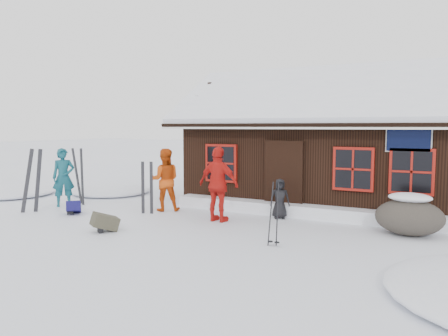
{
  "coord_description": "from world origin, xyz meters",
  "views": [
    {
      "loc": [
        5.11,
        -9.09,
        2.45
      ],
      "look_at": [
        -0.55,
        1.58,
        1.3
      ],
      "focal_mm": 35.0,
      "sensor_mm": 36.0,
      "label": 1
    }
  ],
  "objects_px": {
    "boulder": "(409,216)",
    "backpack_olive": "(105,225)",
    "skier_teal": "(64,177)",
    "skier_crouched": "(280,199)",
    "skier_orange_left": "(165,180)",
    "ski_poles": "(274,215)",
    "ski_pair_left": "(33,181)",
    "backpack_blue": "(74,209)",
    "skier_orange_right": "(219,184)"
  },
  "relations": [
    {
      "from": "ski_pair_left",
      "to": "backpack_blue",
      "type": "bearing_deg",
      "value": -10.02
    },
    {
      "from": "skier_teal",
      "to": "ski_poles",
      "type": "distance_m",
      "value": 7.46
    },
    {
      "from": "ski_poles",
      "to": "backpack_olive",
      "type": "distance_m",
      "value": 4.04
    },
    {
      "from": "skier_orange_left",
      "to": "ski_poles",
      "type": "xyz_separation_m",
      "value": [
        4.2,
        -2.05,
        -0.27
      ]
    },
    {
      "from": "ski_pair_left",
      "to": "skier_orange_left",
      "type": "bearing_deg",
      "value": 6.02
    },
    {
      "from": "boulder",
      "to": "skier_orange_left",
      "type": "bearing_deg",
      "value": -178.2
    },
    {
      "from": "ski_pair_left",
      "to": "backpack_olive",
      "type": "height_order",
      "value": "ski_pair_left"
    },
    {
      "from": "backpack_blue",
      "to": "boulder",
      "type": "bearing_deg",
      "value": -32.01
    },
    {
      "from": "skier_teal",
      "to": "ski_pair_left",
      "type": "xyz_separation_m",
      "value": [
        -0.03,
        -1.08,
        -0.0
      ]
    },
    {
      "from": "skier_teal",
      "to": "ski_poles",
      "type": "bearing_deg",
      "value": -60.54
    },
    {
      "from": "skier_orange_left",
      "to": "ski_poles",
      "type": "height_order",
      "value": "skier_orange_left"
    },
    {
      "from": "ski_poles",
      "to": "backpack_blue",
      "type": "relative_size",
      "value": 2.74
    },
    {
      "from": "skier_teal",
      "to": "skier_orange_left",
      "type": "xyz_separation_m",
      "value": [
        3.16,
        0.87,
        0.01
      ]
    },
    {
      "from": "skier_teal",
      "to": "boulder",
      "type": "xyz_separation_m",
      "value": [
        9.74,
        1.08,
        -0.45
      ]
    },
    {
      "from": "skier_teal",
      "to": "backpack_blue",
      "type": "xyz_separation_m",
      "value": [
        1.2,
        -0.74,
        -0.76
      ]
    },
    {
      "from": "ski_pair_left",
      "to": "ski_poles",
      "type": "height_order",
      "value": "ski_pair_left"
    },
    {
      "from": "skier_orange_left",
      "to": "skier_orange_right",
      "type": "relative_size",
      "value": 0.94
    },
    {
      "from": "ski_poles",
      "to": "backpack_blue",
      "type": "height_order",
      "value": "ski_poles"
    },
    {
      "from": "skier_teal",
      "to": "backpack_blue",
      "type": "bearing_deg",
      "value": -83.38
    },
    {
      "from": "skier_teal",
      "to": "backpack_olive",
      "type": "height_order",
      "value": "skier_teal"
    },
    {
      "from": "skier_teal",
      "to": "skier_orange_left",
      "type": "height_order",
      "value": "skier_orange_left"
    },
    {
      "from": "skier_crouched",
      "to": "ski_pair_left",
      "type": "distance_m",
      "value": 7.01
    },
    {
      "from": "backpack_blue",
      "to": "backpack_olive",
      "type": "height_order",
      "value": "backpack_olive"
    },
    {
      "from": "skier_orange_left",
      "to": "boulder",
      "type": "bearing_deg",
      "value": 147.69
    },
    {
      "from": "skier_orange_right",
      "to": "skier_crouched",
      "type": "height_order",
      "value": "skier_orange_right"
    },
    {
      "from": "skier_orange_left",
      "to": "skier_orange_right",
      "type": "height_order",
      "value": "skier_orange_right"
    },
    {
      "from": "skier_crouched",
      "to": "ski_poles",
      "type": "relative_size",
      "value": 0.78
    },
    {
      "from": "boulder",
      "to": "backpack_olive",
      "type": "xyz_separation_m",
      "value": [
        -6.33,
        -2.94,
        -0.29
      ]
    },
    {
      "from": "ski_poles",
      "to": "backpack_olive",
      "type": "xyz_separation_m",
      "value": [
        -3.95,
        -0.69,
        -0.49
      ]
    },
    {
      "from": "backpack_blue",
      "to": "backpack_olive",
      "type": "bearing_deg",
      "value": -70.95
    },
    {
      "from": "skier_orange_left",
      "to": "ski_pair_left",
      "type": "xyz_separation_m",
      "value": [
        -3.2,
        -1.96,
        -0.01
      ]
    },
    {
      "from": "skier_crouched",
      "to": "skier_orange_left",
      "type": "bearing_deg",
      "value": 163.25
    },
    {
      "from": "backpack_olive",
      "to": "skier_teal",
      "type": "bearing_deg",
      "value": -176.18
    },
    {
      "from": "skier_orange_left",
      "to": "skier_teal",
      "type": "bearing_deg",
      "value": -18.68
    },
    {
      "from": "skier_orange_right",
      "to": "skier_teal",
      "type": "bearing_deg",
      "value": 7.4
    },
    {
      "from": "boulder",
      "to": "backpack_olive",
      "type": "distance_m",
      "value": 6.99
    },
    {
      "from": "ski_poles",
      "to": "skier_orange_left",
      "type": "bearing_deg",
      "value": 154.01
    },
    {
      "from": "skier_orange_left",
      "to": "skier_orange_right",
      "type": "bearing_deg",
      "value": 131.12
    },
    {
      "from": "boulder",
      "to": "ski_pair_left",
      "type": "relative_size",
      "value": 0.79
    },
    {
      "from": "skier_crouched",
      "to": "ski_poles",
      "type": "bearing_deg",
      "value": -97.96
    },
    {
      "from": "skier_teal",
      "to": "boulder",
      "type": "height_order",
      "value": "skier_teal"
    },
    {
      "from": "backpack_blue",
      "to": "backpack_olive",
      "type": "xyz_separation_m",
      "value": [
        2.21,
        -1.12,
        0.02
      ]
    },
    {
      "from": "backpack_blue",
      "to": "backpack_olive",
      "type": "distance_m",
      "value": 2.48
    },
    {
      "from": "skier_orange_right",
      "to": "backpack_blue",
      "type": "height_order",
      "value": "skier_orange_right"
    },
    {
      "from": "ski_pair_left",
      "to": "backpack_olive",
      "type": "xyz_separation_m",
      "value": [
        3.44,
        -0.78,
        -0.74
      ]
    },
    {
      "from": "skier_teal",
      "to": "skier_orange_left",
      "type": "relative_size",
      "value": 0.98
    },
    {
      "from": "skier_crouched",
      "to": "ski_poles",
      "type": "distance_m",
      "value": 2.73
    },
    {
      "from": "skier_crouched",
      "to": "backpack_blue",
      "type": "xyz_separation_m",
      "value": [
        -5.31,
        -2.17,
        -0.4
      ]
    },
    {
      "from": "skier_orange_right",
      "to": "backpack_blue",
      "type": "relative_size",
      "value": 3.89
    },
    {
      "from": "backpack_blue",
      "to": "ski_poles",
      "type": "bearing_deg",
      "value": -48.04
    }
  ]
}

